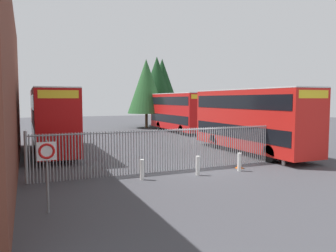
{
  "coord_description": "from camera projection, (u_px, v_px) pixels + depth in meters",
  "views": [
    {
      "loc": [
        -8.46,
        -15.6,
        3.72
      ],
      "look_at": [
        0.0,
        4.0,
        2.0
      ],
      "focal_mm": 35.42,
      "sensor_mm": 36.0,
      "label": 1
    }
  ],
  "objects": [
    {
      "name": "ground_plane",
      "position": [
        147.0,
        148.0,
        25.24
      ],
      "size": [
        100.0,
        100.0,
        0.0
      ],
      "primitive_type": "plane",
      "color": "#3D3D42"
    },
    {
      "name": "traffic_cone_by_gate",
      "position": [
        239.0,
        163.0,
        17.84
      ],
      "size": [
        0.34,
        0.34,
        0.59
      ],
      "color": "orange",
      "rests_on": "ground"
    },
    {
      "name": "speed_limit_sign_post",
      "position": [
        47.0,
        159.0,
        10.73
      ],
      "size": [
        0.6,
        0.14,
        2.4
      ],
      "color": "slate",
      "rests_on": "ground"
    },
    {
      "name": "tree_short_side",
      "position": [
        146.0,
        86.0,
        43.03
      ],
      "size": [
        4.91,
        4.91,
        8.93
      ],
      "color": "#4C3823",
      "rests_on": "ground"
    },
    {
      "name": "bollard_near_left",
      "position": [
        142.0,
        170.0,
        15.3
      ],
      "size": [
        0.2,
        0.2,
        0.95
      ],
      "primitive_type": "cylinder",
      "color": "silver",
      "rests_on": "ground"
    },
    {
      "name": "double_decker_bus_near_gate",
      "position": [
        251.0,
        118.0,
        22.86
      ],
      "size": [
        2.54,
        10.81,
        4.42
      ],
      "color": "red",
      "rests_on": "ground"
    },
    {
      "name": "bollard_near_right",
      "position": [
        239.0,
        162.0,
        17.19
      ],
      "size": [
        0.2,
        0.2,
        0.95
      ],
      "primitive_type": "cylinder",
      "color": "silver",
      "rests_on": "ground"
    },
    {
      "name": "tree_tall_back",
      "position": [
        162.0,
        84.0,
        47.66
      ],
      "size": [
        5.13,
        5.13,
        9.53
      ],
      "color": "#4C3823",
      "rests_on": "ground"
    },
    {
      "name": "tree_mid_row",
      "position": [
        157.0,
        83.0,
        46.74
      ],
      "size": [
        5.19,
        5.19,
        9.73
      ],
      "color": "#4C3823",
      "rests_on": "ground"
    },
    {
      "name": "double_decker_bus_behind_fence_left",
      "position": [
        52.0,
        118.0,
        22.98
      ],
      "size": [
        2.54,
        10.81,
        4.42
      ],
      "color": "#B70C0C",
      "rests_on": "ground"
    },
    {
      "name": "bollard_center_front",
      "position": [
        198.0,
        166.0,
        16.22
      ],
      "size": [
        0.2,
        0.2,
        0.95
      ],
      "primitive_type": "cylinder",
      "color": "silver",
      "rests_on": "ground"
    },
    {
      "name": "double_decker_bus_behind_fence_right",
      "position": [
        178.0,
        111.0,
        37.93
      ],
      "size": [
        2.54,
        10.81,
        4.42
      ],
      "color": "red",
      "rests_on": "ground"
    },
    {
      "name": "bollard_far_right",
      "position": [
        284.0,
        157.0,
        18.74
      ],
      "size": [
        0.2,
        0.2,
        0.95
      ],
      "primitive_type": "cylinder",
      "color": "silver",
      "rests_on": "ground"
    },
    {
      "name": "palisade_fence",
      "position": [
        188.0,
        147.0,
        17.6
      ],
      "size": [
        16.02,
        0.14,
        2.35
      ],
      "color": "gray",
      "rests_on": "ground"
    }
  ]
}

